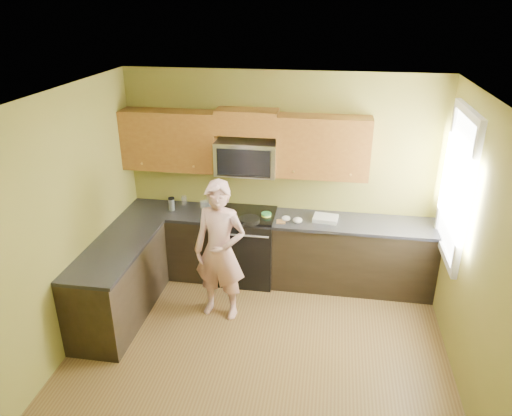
% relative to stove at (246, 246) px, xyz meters
% --- Properties ---
extents(floor, '(4.00, 4.00, 0.00)m').
position_rel_stove_xyz_m(floor, '(0.40, -1.68, -0.47)').
color(floor, brown).
rests_on(floor, ground).
extents(ceiling, '(4.00, 4.00, 0.00)m').
position_rel_stove_xyz_m(ceiling, '(0.40, -1.68, 2.23)').
color(ceiling, white).
rests_on(ceiling, ground).
extents(wall_back, '(4.00, 0.00, 4.00)m').
position_rel_stove_xyz_m(wall_back, '(0.40, 0.32, 0.88)').
color(wall_back, olive).
rests_on(wall_back, ground).
extents(wall_left, '(0.00, 4.00, 4.00)m').
position_rel_stove_xyz_m(wall_left, '(-1.60, -1.68, 0.88)').
color(wall_left, olive).
rests_on(wall_left, ground).
extents(wall_right, '(0.00, 4.00, 4.00)m').
position_rel_stove_xyz_m(wall_right, '(2.40, -1.68, 0.88)').
color(wall_right, olive).
rests_on(wall_right, ground).
extents(cabinet_back_run, '(4.00, 0.60, 0.88)m').
position_rel_stove_xyz_m(cabinet_back_run, '(0.40, 0.02, -0.03)').
color(cabinet_back_run, black).
rests_on(cabinet_back_run, floor).
extents(cabinet_left_run, '(0.60, 1.60, 0.88)m').
position_rel_stove_xyz_m(cabinet_left_run, '(-1.30, -1.08, -0.03)').
color(cabinet_left_run, black).
rests_on(cabinet_left_run, floor).
extents(countertop_back, '(4.00, 0.62, 0.04)m').
position_rel_stove_xyz_m(countertop_back, '(0.40, 0.01, 0.43)').
color(countertop_back, black).
rests_on(countertop_back, cabinet_back_run).
extents(countertop_left, '(0.62, 1.60, 0.04)m').
position_rel_stove_xyz_m(countertop_left, '(-1.29, -1.08, 0.43)').
color(countertop_left, black).
rests_on(countertop_left, cabinet_left_run).
extents(stove, '(0.76, 0.65, 0.95)m').
position_rel_stove_xyz_m(stove, '(0.00, 0.00, 0.00)').
color(stove, black).
rests_on(stove, floor).
extents(microwave, '(0.76, 0.40, 0.42)m').
position_rel_stove_xyz_m(microwave, '(0.00, 0.12, 0.97)').
color(microwave, silver).
rests_on(microwave, wall_back).
extents(upper_cab_left, '(1.22, 0.33, 0.75)m').
position_rel_stove_xyz_m(upper_cab_left, '(-0.99, 0.16, 0.97)').
color(upper_cab_left, brown).
rests_on(upper_cab_left, wall_back).
extents(upper_cab_right, '(1.12, 0.33, 0.75)m').
position_rel_stove_xyz_m(upper_cab_right, '(0.94, 0.16, 0.97)').
color(upper_cab_right, brown).
rests_on(upper_cab_right, wall_back).
extents(upper_cab_over_mw, '(0.76, 0.33, 0.30)m').
position_rel_stove_xyz_m(upper_cab_over_mw, '(0.00, 0.16, 1.62)').
color(upper_cab_over_mw, brown).
rests_on(upper_cab_over_mw, wall_back).
extents(window, '(0.06, 1.06, 1.66)m').
position_rel_stove_xyz_m(window, '(2.38, -0.48, 1.17)').
color(window, white).
rests_on(window, wall_right).
extents(woman, '(0.66, 0.48, 1.68)m').
position_rel_stove_xyz_m(woman, '(-0.14, -0.84, 0.36)').
color(woman, '#DC766E').
rests_on(woman, floor).
extents(frying_pan, '(0.38, 0.51, 0.06)m').
position_rel_stove_xyz_m(frying_pan, '(0.10, -0.26, 0.47)').
color(frying_pan, black).
rests_on(frying_pan, stove).
extents(butter_tub, '(0.16, 0.16, 0.09)m').
position_rel_stove_xyz_m(butter_tub, '(0.28, -0.04, 0.45)').
color(butter_tub, '#E1E83D').
rests_on(butter_tub, countertop_back).
extents(toast_slice, '(0.12, 0.12, 0.01)m').
position_rel_stove_xyz_m(toast_slice, '(0.48, -0.13, 0.45)').
color(toast_slice, '#B27F47').
rests_on(toast_slice, countertop_back).
extents(napkin_a, '(0.14, 0.15, 0.06)m').
position_rel_stove_xyz_m(napkin_a, '(0.53, -0.08, 0.48)').
color(napkin_a, silver).
rests_on(napkin_a, countertop_back).
extents(napkin_b, '(0.13, 0.14, 0.07)m').
position_rel_stove_xyz_m(napkin_b, '(0.68, -0.11, 0.48)').
color(napkin_b, silver).
rests_on(napkin_b, countertop_back).
extents(dish_towel, '(0.33, 0.27, 0.05)m').
position_rel_stove_xyz_m(dish_towel, '(1.02, 0.02, 0.47)').
color(dish_towel, silver).
rests_on(dish_towel, countertop_back).
extents(travel_mug, '(0.10, 0.10, 0.18)m').
position_rel_stove_xyz_m(travel_mug, '(-0.98, 0.01, 0.44)').
color(travel_mug, silver).
rests_on(travel_mug, countertop_back).
extents(glass_a, '(0.09, 0.09, 0.12)m').
position_rel_stove_xyz_m(glass_a, '(-0.88, 0.22, 0.51)').
color(glass_a, silver).
rests_on(glass_a, countertop_back).
extents(glass_b, '(0.09, 0.09, 0.12)m').
position_rel_stove_xyz_m(glass_b, '(-0.52, 0.14, 0.51)').
color(glass_b, silver).
rests_on(glass_b, countertop_back).
extents(glass_c, '(0.08, 0.08, 0.12)m').
position_rel_stove_xyz_m(glass_c, '(-0.58, 0.10, 0.51)').
color(glass_c, silver).
rests_on(glass_c, countertop_back).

